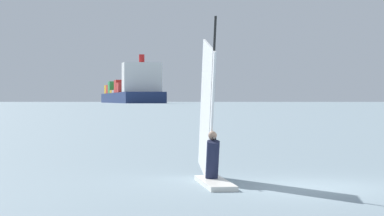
{
  "coord_description": "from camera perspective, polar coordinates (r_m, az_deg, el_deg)",
  "views": [
    {
      "loc": [
        -1.9,
        -17.19,
        2.09
      ],
      "look_at": [
        -3.11,
        4.67,
        1.86
      ],
      "focal_mm": 66.78,
      "sensor_mm": 36.0,
      "label": 1
    }
  ],
  "objects": [
    {
      "name": "ground_plane",
      "position": [
        17.42,
        9.45,
        -6.29
      ],
      "size": [
        4000.0,
        4000.0,
        0.0
      ],
      "primitive_type": "plane",
      "color": "gray"
    },
    {
      "name": "windsurfer",
      "position": [
        18.21,
        1.47,
        -2.59
      ],
      "size": [
        1.14,
        3.86,
        4.27
      ],
      "rotation": [
        0.0,
        0.0,
        4.91
      ],
      "color": "white",
      "rests_on": "ground_plane"
    },
    {
      "name": "cargo_ship",
      "position": [
        588.68,
        -4.99,
        1.21
      ],
      "size": [
        77.89,
        185.63,
        35.65
      ],
      "rotation": [
        0.0,
        0.0,
        1.84
      ],
      "color": "navy",
      "rests_on": "ground_plane"
    }
  ]
}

